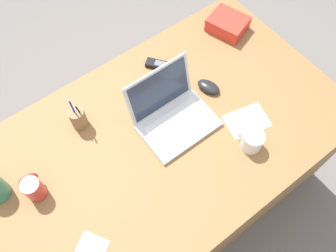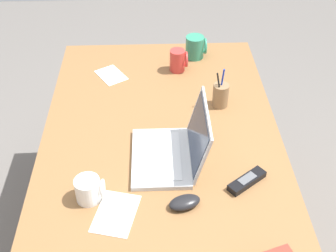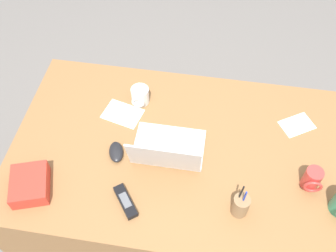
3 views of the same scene
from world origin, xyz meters
The scene contains 10 objects.
desk centered at (0.00, 0.00, 0.37)m, with size 1.57×0.94×0.73m, color olive.
laptop centered at (0.08, 0.04, 0.78)m, with size 0.31×0.27×0.22m.
computer_mouse centered at (0.30, 0.07, 0.75)m, with size 0.06×0.11×0.03m, color black.
coffee_mug_white centered at (0.26, -0.25, 0.77)m, with size 0.09×0.10×0.09m.
coffee_mug_tall centered at (-0.65, 0.18, 0.79)m, with size 0.09×0.10×0.11m.
coffee_mug_spare centered at (-0.53, 0.09, 0.78)m, with size 0.07×0.08×0.10m.
cordless_phone centered at (0.21, 0.29, 0.74)m, with size 0.13×0.15×0.03m.
pen_holder centered at (-0.25, 0.25, 0.78)m, with size 0.07×0.07×0.18m.
paper_note_near_laptop centered at (0.32, -0.16, 0.73)m, with size 0.18×0.13×0.00m, color white.
paper_note_left centered at (-0.50, -0.22, 0.73)m, with size 0.15×0.10×0.00m, color white.
Camera 2 is at (1.28, -0.02, 1.88)m, focal length 48.12 mm.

